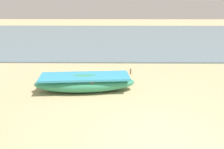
{
  "coord_description": "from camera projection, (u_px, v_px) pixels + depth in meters",
  "views": [
    {
      "loc": [
        -1.03,
        -5.71,
        3.1
      ],
      "look_at": [
        -1.14,
        3.31,
        0.6
      ],
      "focal_mm": 43.14,
      "sensor_mm": 36.0,
      "label": 1
    }
  ],
  "objects": [
    {
      "name": "sea_water",
      "position": [
        127.0,
        37.0,
        23.22
      ],
      "size": [
        60.0,
        20.0,
        0.08
      ],
      "primitive_type": "cube",
      "color": "slate",
      "rests_on": "ground"
    },
    {
      "name": "fishing_boat_2",
      "position": [
        85.0,
        83.0,
        9.42
      ],
      "size": [
        3.6,
        1.5,
        0.78
      ],
      "rotation": [
        0.0,
        0.0,
        0.09
      ],
      "color": "#338C66",
      "rests_on": "ground"
    },
    {
      "name": "ground",
      "position": [
        159.0,
        137.0,
        6.32
      ],
      "size": [
        80.0,
        80.0,
        0.0
      ],
      "primitive_type": "plane",
      "color": "tan"
    }
  ]
}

